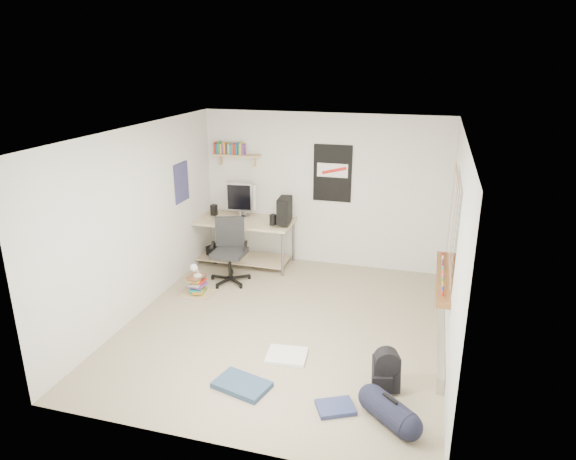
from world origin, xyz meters
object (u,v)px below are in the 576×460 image
(office_chair, at_px, (229,252))
(duffel_bag, at_px, (389,410))
(book_stack, at_px, (198,284))
(backpack, at_px, (386,374))
(desk, at_px, (240,243))

(office_chair, height_order, duffel_bag, office_chair)
(book_stack, bearing_deg, office_chair, 59.70)
(office_chair, xyz_separation_m, duffel_bag, (2.68, -2.61, -0.35))
(office_chair, xyz_separation_m, backpack, (2.59, -2.11, -0.29))
(desk, bearing_deg, book_stack, -87.89)
(duffel_bag, relative_size, book_stack, 1.16)
(backpack, bearing_deg, book_stack, 137.03)
(desk, xyz_separation_m, backpack, (2.71, -2.86, -0.16))
(desk, height_order, backpack, desk)
(backpack, relative_size, book_stack, 0.82)
(desk, relative_size, backpack, 4.82)
(backpack, height_order, book_stack, backpack)
(office_chair, bearing_deg, duffel_bag, -61.59)
(backpack, distance_m, book_stack, 3.30)
(desk, distance_m, duffel_bag, 4.38)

